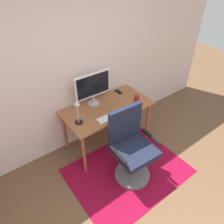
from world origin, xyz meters
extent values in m
cube|color=beige|center=(0.00, 2.20, 1.30)|extent=(6.00, 0.10, 2.60)
cube|color=maroon|center=(0.31, 1.14, 0.00)|extent=(1.62, 1.24, 0.01)
cube|color=#975A35|center=(0.43, 1.79, 0.71)|extent=(1.32, 0.69, 0.03)
cylinder|color=#9E5137|center=(-0.18, 1.50, 0.35)|extent=(0.04, 0.04, 0.70)
cylinder|color=#9E5137|center=(1.03, 1.50, 0.35)|extent=(0.04, 0.04, 0.70)
cylinder|color=#9E5137|center=(-0.18, 2.07, 0.35)|extent=(0.04, 0.04, 0.70)
cylinder|color=#9E5137|center=(1.03, 2.07, 0.35)|extent=(0.04, 0.04, 0.70)
cylinder|color=#B2B2B7|center=(0.32, 1.99, 0.73)|extent=(0.18, 0.18, 0.01)
cylinder|color=#B2B2B7|center=(0.32, 1.99, 0.80)|extent=(0.04, 0.04, 0.13)
cube|color=white|center=(0.32, 1.99, 1.04)|extent=(0.57, 0.04, 0.36)
cube|color=black|center=(0.32, 1.97, 1.04)|extent=(0.53, 0.00, 0.32)
cube|color=white|center=(0.34, 1.56, 0.73)|extent=(0.43, 0.13, 0.02)
ellipsoid|color=black|center=(0.61, 1.56, 0.74)|extent=(0.06, 0.10, 0.03)
cylinder|color=maroon|center=(0.88, 1.65, 0.77)|extent=(0.07, 0.07, 0.10)
cube|color=black|center=(0.82, 2.02, 0.73)|extent=(0.07, 0.14, 0.01)
cylinder|color=black|center=(-0.09, 1.72, 0.73)|extent=(0.11, 0.11, 0.01)
cylinder|color=beige|center=(-0.09, 1.72, 0.88)|extent=(0.02, 0.02, 0.28)
cone|color=beige|center=(-0.09, 1.72, 1.05)|extent=(0.08, 0.08, 0.06)
cylinder|color=slate|center=(0.31, 1.04, 0.03)|extent=(0.49, 0.49, 0.05)
cylinder|color=slate|center=(0.31, 1.04, 0.26)|extent=(0.06, 0.06, 0.42)
cube|color=#191E33|center=(0.31, 1.04, 0.51)|extent=(0.53, 0.53, 0.08)
cube|color=#191E33|center=(0.32, 1.26, 0.80)|extent=(0.48, 0.09, 0.51)
cube|color=black|center=(0.04, 1.05, 0.62)|extent=(0.06, 0.35, 0.03)
cube|color=black|center=(0.58, 1.02, 0.62)|extent=(0.06, 0.35, 0.03)
camera|label=1|loc=(-1.04, -0.28, 2.52)|focal=33.61mm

